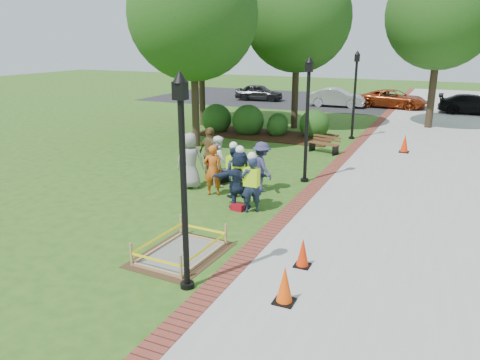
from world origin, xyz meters
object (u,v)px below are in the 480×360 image
at_px(wet_concrete_pad, 181,246).
at_px(hivis_worker_c, 234,170).
at_px(cone_front, 285,285).
at_px(lamp_near, 183,168).
at_px(bench_near, 237,180).
at_px(hivis_worker_b, 252,182).
at_px(hivis_worker_a, 240,178).

bearing_deg(wet_concrete_pad, hivis_worker_c, 98.97).
bearing_deg(cone_front, lamp_near, -172.68).
distance_m(bench_near, lamp_near, 7.05).
bearing_deg(hivis_worker_b, hivis_worker_a, 163.21).
relative_size(wet_concrete_pad, lamp_near, 0.56).
relative_size(wet_concrete_pad, hivis_worker_c, 1.35).
xyz_separation_m(bench_near, hivis_worker_b, (1.35, -1.96, 0.62)).
bearing_deg(hivis_worker_b, cone_front, -59.60).
bearing_deg(hivis_worker_c, bench_near, 108.32).
distance_m(bench_near, hivis_worker_a, 2.16).
relative_size(bench_near, hivis_worker_c, 0.90).
xyz_separation_m(bench_near, lamp_near, (1.87, -6.43, 2.22)).
height_order(wet_concrete_pad, lamp_near, lamp_near).
relative_size(bench_near, hivis_worker_a, 0.84).
xyz_separation_m(cone_front, hivis_worker_b, (-2.48, 4.22, 0.51)).
bearing_deg(wet_concrete_pad, hivis_worker_b, 83.62).
xyz_separation_m(cone_front, hivis_worker_c, (-3.52, 5.23, 0.51)).
bearing_deg(hivis_worker_a, lamp_near, -78.50).
bearing_deg(hivis_worker_c, hivis_worker_b, -44.27).
distance_m(cone_front, hivis_worker_a, 5.25).
relative_size(hivis_worker_a, hivis_worker_c, 1.07).
xyz_separation_m(wet_concrete_pad, hivis_worker_c, (-0.68, 4.28, 0.65)).
bearing_deg(hivis_worker_b, hivis_worker_c, 135.73).
height_order(lamp_near, hivis_worker_a, lamp_near).
bearing_deg(wet_concrete_pad, hivis_worker_a, 90.98).
relative_size(bench_near, lamp_near, 0.37).
bearing_deg(lamp_near, bench_near, 106.18).
bearing_deg(hivis_worker_c, lamp_near, -74.19).
xyz_separation_m(hivis_worker_b, hivis_worker_c, (-1.04, 1.01, -0.00)).
height_order(bench_near, hivis_worker_b, hivis_worker_b).
bearing_deg(bench_near, hivis_worker_a, -63.07).
bearing_deg(bench_near, wet_concrete_pad, -79.29).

